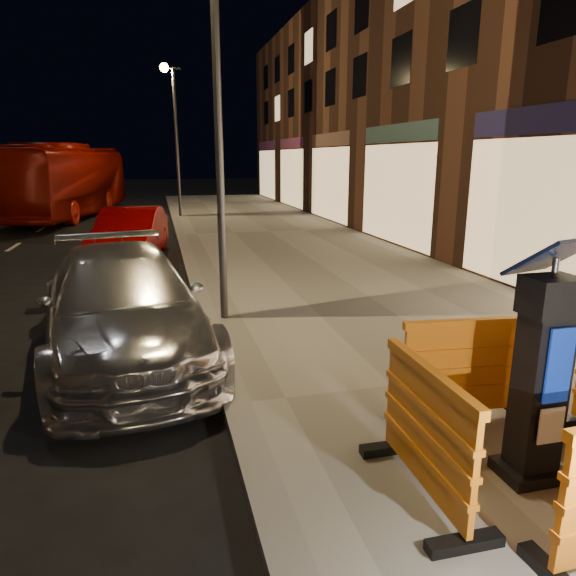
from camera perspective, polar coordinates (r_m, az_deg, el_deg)
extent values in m
plane|color=black|center=(5.61, -5.61, -13.99)|extent=(120.00, 120.00, 0.00)
cube|color=gray|center=(6.64, 21.28, -9.53)|extent=(6.00, 60.00, 0.15)
cube|color=slate|center=(5.57, -5.63, -13.32)|extent=(0.30, 60.00, 0.15)
cube|color=black|center=(4.44, 26.37, -8.10)|extent=(0.61, 0.61, 1.85)
cube|color=orange|center=(5.28, 19.22, -8.63)|extent=(1.37, 0.67, 1.03)
cube|color=orange|center=(4.09, 15.11, -15.29)|extent=(0.56, 1.33, 1.03)
imported|color=silver|center=(7.51, -17.44, -7.02)|extent=(2.69, 5.18, 1.43)
imported|color=#920201|center=(14.31, -16.88, 3.08)|extent=(2.01, 4.27, 1.35)
imported|color=maroon|center=(25.49, -23.23, 7.27)|extent=(4.54, 11.73, 3.19)
cylinder|color=#3F3F44|center=(7.96, -7.75, 17.82)|extent=(0.12, 0.12, 6.00)
cylinder|color=#3F3F44|center=(22.91, -12.25, 15.33)|extent=(0.12, 0.12, 6.00)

